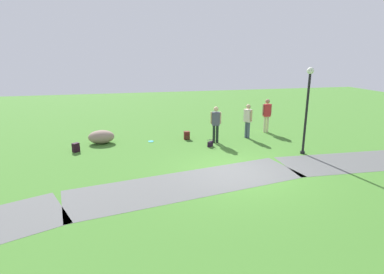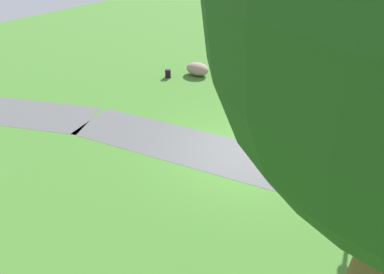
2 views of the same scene
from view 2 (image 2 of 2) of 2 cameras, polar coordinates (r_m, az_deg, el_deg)
The scene contains 11 objects.
ground_plane at distance 11.31m, azimuth 7.92°, elevation -2.78°, with size 48.00×48.00×0.00m, color #41762B.
footpath_segment_mid at distance 11.68m, azimuth -1.94°, elevation -1.16°, with size 8.27×3.63×0.01m.
footpath_segment_far at distance 15.94m, azimuth -29.98°, elevation 4.00°, with size 8.23×5.15×0.01m.
lamp_post at distance 10.64m, azimuth 29.44°, elevation 4.70°, with size 0.28×0.28×3.66m.
lawn_boulder at distance 17.22m, azimuth 0.95°, elevation 11.62°, with size 1.24×0.88×0.64m.
woman_with_handbag at distance 13.89m, azimuth 17.13°, elevation 7.96°, with size 0.51×0.32×1.76m.
man_near_boulder at distance 13.94m, azimuth 24.73°, elevation 6.33°, with size 0.38×0.47×1.73m.
handbag_on_grass at distance 13.88m, azimuth 14.05°, elevation 4.34°, with size 0.38×0.38×0.31m.
backpack_by_boulder at distance 17.02m, azimuth -4.17°, elevation 10.81°, with size 0.35×0.35×0.40m.
spare_backpack_on_lawn at distance 15.34m, azimuth 13.48°, elevation 7.45°, with size 0.29×0.27×0.40m.
frisbee_on_grass at distance 16.06m, azimuth 7.43°, elevation 8.53°, with size 0.25×0.25×0.02m.
Camera 2 is at (-3.97, 8.37, 6.50)m, focal length 30.97 mm.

